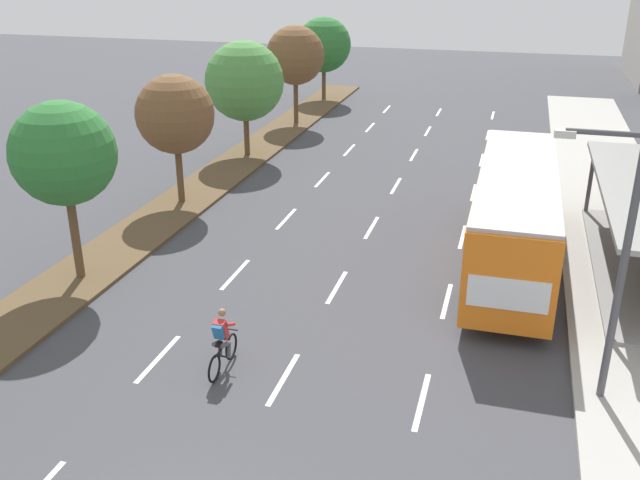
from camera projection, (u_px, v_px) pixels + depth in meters
name	position (u px, v px, depth m)	size (l,w,h in m)	color
median_strip	(204.00, 187.00, 31.78)	(2.60, 52.00, 0.12)	brown
sidewalk_right	(618.00, 225.00, 27.37)	(4.50, 52.00, 0.15)	#ADAAA3
lane_divider_left	(286.00, 219.00, 28.20)	(0.14, 45.61, 0.01)	white
lane_divider_center	(372.00, 227.00, 27.32)	(0.14, 45.61, 0.01)	white
lane_divider_right	(463.00, 237.00, 26.44)	(0.14, 45.61, 0.01)	white
bus	(515.00, 209.00, 23.27)	(2.54, 11.29, 3.37)	orange
cyclist	(222.00, 343.00, 17.82)	(0.46, 1.82, 1.71)	black
median_tree_second	(63.00, 154.00, 21.43)	(3.23, 3.23, 5.76)	brown
median_tree_third	(175.00, 115.00, 28.40)	(3.21, 3.21, 5.32)	brown
median_tree_fourth	(244.00, 81.00, 35.16)	(3.98, 3.98, 5.76)	brown
median_tree_fifth	(295.00, 55.00, 41.79)	(3.48, 3.48, 5.78)	brown
median_tree_farthest	(324.00, 45.00, 48.78)	(3.76, 3.76, 5.62)	brown
streetlight	(617.00, 251.00, 15.45)	(1.91, 0.24, 6.50)	#4C4C51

